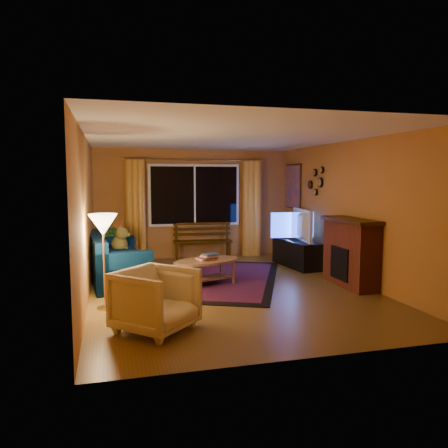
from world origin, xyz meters
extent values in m
cube|color=brown|center=(0.00, 0.00, -0.01)|extent=(4.50, 6.00, 0.02)
cube|color=white|center=(0.00, 0.00, 2.51)|extent=(4.50, 6.00, 0.02)
cube|color=#B87433|center=(0.00, 3.01, 1.25)|extent=(4.50, 0.02, 2.50)
cube|color=#B87433|center=(-2.26, 0.00, 1.25)|extent=(0.02, 6.00, 2.50)
cube|color=#B87433|center=(2.26, 0.00, 1.25)|extent=(0.02, 6.00, 2.50)
cube|color=black|center=(0.00, 2.94, 1.45)|extent=(2.00, 0.02, 1.30)
cylinder|color=#BF8C3F|center=(0.00, 2.90, 2.25)|extent=(3.20, 0.03, 0.03)
cylinder|color=gold|center=(-1.35, 2.88, 1.12)|extent=(0.36, 0.36, 2.24)
cylinder|color=gold|center=(1.35, 2.88, 1.12)|extent=(0.36, 0.36, 2.24)
cube|color=#341C00|center=(0.14, 2.75, 0.20)|extent=(1.35, 0.50, 0.40)
imported|color=#235B1E|center=(-1.84, 2.52, 0.40)|extent=(0.59, 0.59, 0.80)
cube|color=#031833|center=(-1.79, 0.97, 0.42)|extent=(1.10, 2.17, 0.85)
imported|color=beige|center=(-1.40, -1.79, 0.42)|extent=(1.12, 1.12, 0.84)
cylinder|color=#BF8C3F|center=(-2.00, -0.71, 0.66)|extent=(0.27, 0.27, 1.33)
cube|color=maroon|center=(-0.04, 0.68, 0.01)|extent=(3.28, 3.91, 0.02)
cylinder|color=#AE7750|center=(-0.32, 0.29, 0.22)|extent=(1.53, 1.53, 0.44)
cube|color=black|center=(1.84, 1.35, 0.27)|extent=(0.58, 1.36, 0.55)
imported|color=black|center=(1.84, 1.35, 0.88)|extent=(0.28, 1.14, 0.65)
cube|color=maroon|center=(2.05, -0.40, 0.55)|extent=(0.40, 1.20, 1.10)
cube|color=orange|center=(2.22, 2.45, 1.65)|extent=(0.04, 0.76, 0.96)
camera|label=1|loc=(-1.91, -6.94, 1.84)|focal=35.00mm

